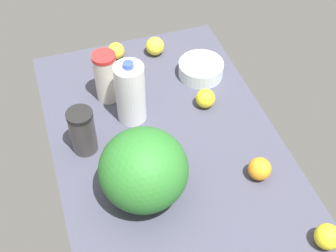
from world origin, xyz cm
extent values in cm
cube|color=#404152|center=(0.00, 0.00, 1.50)|extent=(120.00, 76.00, 3.00)
cylinder|color=white|center=(16.84, 7.92, 14.56)|extent=(10.17, 10.17, 23.12)
cylinder|color=blue|center=(16.84, 7.92, 27.02)|extent=(3.56, 3.56, 1.80)
cylinder|color=#3E3B3A|center=(7.71, 26.56, 10.75)|extent=(8.33, 8.33, 15.49)
cylinder|color=black|center=(7.71, 26.56, 19.19)|extent=(8.58, 8.58, 1.40)
ellipsoid|color=#2A732A|center=(-15.94, 12.70, 15.08)|extent=(26.53, 26.53, 24.15)
cylinder|color=beige|center=(29.32, 13.70, 12.25)|extent=(8.23, 8.23, 18.49)
cylinder|color=red|center=(29.32, 13.70, 22.19)|extent=(8.47, 8.47, 1.40)
cylinder|color=silver|center=(30.41, -23.25, 5.87)|extent=(17.22, 17.22, 5.74)
sphere|color=yellow|center=(-48.24, -31.34, 6.70)|extent=(7.41, 7.41, 7.41)
sphere|color=yellow|center=(48.34, -10.22, 6.73)|extent=(7.45, 7.45, 7.45)
sphere|color=yellow|center=(14.18, -18.82, 6.53)|extent=(7.07, 7.07, 7.07)
sphere|color=orange|center=(-20.78, -23.56, 6.70)|extent=(7.39, 7.39, 7.39)
sphere|color=yellow|center=(50.71, 5.38, 6.39)|extent=(6.78, 6.78, 6.78)
camera|label=1|loc=(-96.11, 31.29, 124.64)|focal=50.00mm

